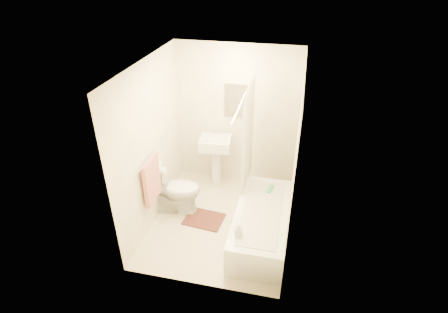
% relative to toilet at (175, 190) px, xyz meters
% --- Properties ---
extents(floor, '(2.40, 2.40, 0.00)m').
position_rel_toilet_xyz_m(floor, '(0.75, -0.11, -0.39)').
color(floor, beige).
rests_on(floor, ground).
extents(ceiling, '(2.40, 2.40, 0.00)m').
position_rel_toilet_xyz_m(ceiling, '(0.75, -0.11, 2.01)').
color(ceiling, white).
rests_on(ceiling, ground).
extents(wall_back, '(2.00, 0.02, 2.40)m').
position_rel_toilet_xyz_m(wall_back, '(0.75, 1.09, 0.81)').
color(wall_back, beige).
rests_on(wall_back, ground).
extents(wall_left, '(0.02, 2.40, 2.40)m').
position_rel_toilet_xyz_m(wall_left, '(-0.25, -0.11, 0.81)').
color(wall_left, beige).
rests_on(wall_left, ground).
extents(wall_right, '(0.02, 2.40, 2.40)m').
position_rel_toilet_xyz_m(wall_right, '(1.75, -0.11, 0.81)').
color(wall_right, beige).
rests_on(wall_right, ground).
extents(mirror, '(0.40, 0.03, 0.55)m').
position_rel_toilet_xyz_m(mirror, '(0.75, 1.07, 1.11)').
color(mirror, white).
rests_on(mirror, wall_back).
extents(curtain_rod, '(0.03, 1.70, 0.03)m').
position_rel_toilet_xyz_m(curtain_rod, '(1.05, -0.01, 1.61)').
color(curtain_rod, silver).
rests_on(curtain_rod, wall_back).
extents(shower_curtain, '(0.04, 0.80, 1.55)m').
position_rel_toilet_xyz_m(shower_curtain, '(1.05, 0.39, 0.83)').
color(shower_curtain, silver).
rests_on(shower_curtain, curtain_rod).
extents(towel_bar, '(0.02, 0.60, 0.02)m').
position_rel_toilet_xyz_m(towel_bar, '(-0.21, -0.36, 0.71)').
color(towel_bar, silver).
rests_on(towel_bar, wall_left).
extents(towel, '(0.06, 0.45, 0.66)m').
position_rel_toilet_xyz_m(towel, '(-0.18, -0.36, 0.39)').
color(towel, '#CC7266').
rests_on(towel, towel_bar).
extents(toilet_paper, '(0.11, 0.12, 0.12)m').
position_rel_toilet_xyz_m(toilet_paper, '(-0.18, 0.01, 0.31)').
color(toilet_paper, white).
rests_on(toilet_paper, wall_left).
extents(toilet, '(0.85, 0.55, 0.78)m').
position_rel_toilet_xyz_m(toilet, '(0.00, 0.00, 0.00)').
color(toilet, silver).
rests_on(toilet, floor).
extents(sink, '(0.55, 0.46, 0.99)m').
position_rel_toilet_xyz_m(sink, '(0.45, 0.84, 0.10)').
color(sink, white).
rests_on(sink, floor).
extents(bathtub, '(0.72, 1.65, 0.46)m').
position_rel_toilet_xyz_m(bathtub, '(1.39, -0.31, -0.16)').
color(bathtub, white).
rests_on(bathtub, floor).
extents(bath_mat, '(0.62, 0.49, 0.02)m').
position_rel_toilet_xyz_m(bath_mat, '(0.50, -0.14, -0.38)').
color(bath_mat, '#542720').
rests_on(bath_mat, floor).
extents(soap_bottle, '(0.09, 0.09, 0.18)m').
position_rel_toilet_xyz_m(soap_bottle, '(1.16, -0.84, 0.16)').
color(soap_bottle, white).
rests_on(soap_bottle, bathtub).
extents(scrub_brush, '(0.10, 0.20, 0.04)m').
position_rel_toilet_xyz_m(scrub_brush, '(1.45, 0.21, 0.09)').
color(scrub_brush, '#2EBE62').
rests_on(scrub_brush, bathtub).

